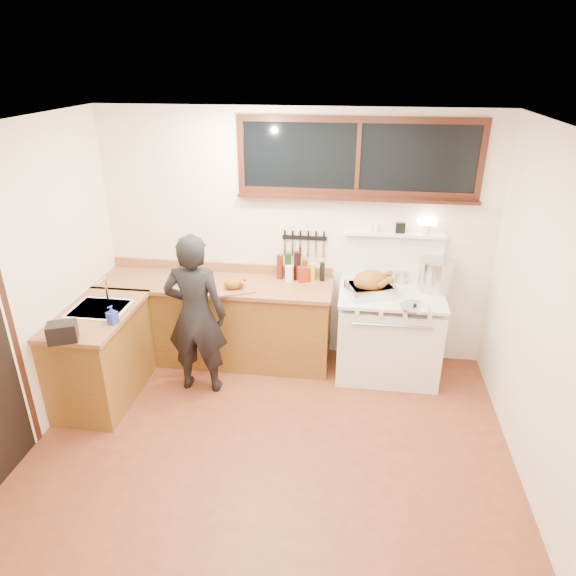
# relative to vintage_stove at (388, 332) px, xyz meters

# --- Properties ---
(ground_plane) EXTENTS (4.00, 3.50, 0.02)m
(ground_plane) POSITION_rel_vintage_stove_xyz_m (-1.00, -1.41, -0.48)
(ground_plane) COLOR brown
(room_shell) EXTENTS (4.10, 3.60, 2.65)m
(room_shell) POSITION_rel_vintage_stove_xyz_m (-1.00, -1.41, 1.18)
(room_shell) COLOR white
(room_shell) RESTS_ON ground
(counter_back) EXTENTS (2.44, 0.64, 1.00)m
(counter_back) POSITION_rel_vintage_stove_xyz_m (-1.80, 0.04, -0.01)
(counter_back) COLOR brown
(counter_back) RESTS_ON ground
(counter_left) EXTENTS (0.64, 1.09, 0.90)m
(counter_left) POSITION_rel_vintage_stove_xyz_m (-2.70, -0.79, -0.02)
(counter_left) COLOR brown
(counter_left) RESTS_ON ground
(sink_unit) EXTENTS (0.50, 0.45, 0.37)m
(sink_unit) POSITION_rel_vintage_stove_xyz_m (-2.68, -0.71, 0.38)
(sink_unit) COLOR white
(sink_unit) RESTS_ON counter_left
(vintage_stove) EXTENTS (1.02, 0.74, 1.59)m
(vintage_stove) POSITION_rel_vintage_stove_xyz_m (0.00, 0.00, 0.00)
(vintage_stove) COLOR white
(vintage_stove) RESTS_ON ground
(back_window) EXTENTS (2.32, 0.13, 0.77)m
(back_window) POSITION_rel_vintage_stove_xyz_m (-0.40, 0.31, 1.60)
(back_window) COLOR black
(back_window) RESTS_ON room_shell
(knife_strip) EXTENTS (0.46, 0.03, 0.28)m
(knife_strip) POSITION_rel_vintage_stove_xyz_m (-0.90, 0.32, 0.84)
(knife_strip) COLOR black
(knife_strip) RESTS_ON room_shell
(man) EXTENTS (0.59, 0.39, 1.60)m
(man) POSITION_rel_vintage_stove_xyz_m (-1.83, -0.53, 0.33)
(man) COLOR black
(man) RESTS_ON ground
(soap_bottle) EXTENTS (0.10, 0.10, 0.17)m
(soap_bottle) POSITION_rel_vintage_stove_xyz_m (-2.43, -0.96, 0.52)
(soap_bottle) COLOR #223BAC
(soap_bottle) RESTS_ON counter_left
(toaster) EXTENTS (0.27, 0.24, 0.16)m
(toaster) POSITION_rel_vintage_stove_xyz_m (-2.70, -1.29, 0.51)
(toaster) COLOR black
(toaster) RESTS_ON counter_left
(cutting_board) EXTENTS (0.46, 0.41, 0.13)m
(cutting_board) POSITION_rel_vintage_stove_xyz_m (-1.54, -0.14, 0.49)
(cutting_board) COLOR #935C3A
(cutting_board) RESTS_ON counter_back
(roast_turkey) EXTENTS (0.52, 0.46, 0.25)m
(roast_turkey) POSITION_rel_vintage_stove_xyz_m (-0.21, -0.05, 0.53)
(roast_turkey) COLOR silver
(roast_turkey) RESTS_ON vintage_stove
(stockpot) EXTENTS (0.45, 0.45, 0.31)m
(stockpot) POSITION_rel_vintage_stove_xyz_m (0.43, 0.15, 0.59)
(stockpot) COLOR silver
(stockpot) RESTS_ON vintage_stove
(saucepan) EXTENTS (0.21, 0.31, 0.13)m
(saucepan) POSITION_rel_vintage_stove_xyz_m (0.08, 0.29, 0.50)
(saucepan) COLOR silver
(saucepan) RESTS_ON vintage_stove
(pot_lid) EXTENTS (0.30, 0.30, 0.04)m
(pot_lid) POSITION_rel_vintage_stove_xyz_m (0.19, -0.30, 0.45)
(pot_lid) COLOR silver
(pot_lid) RESTS_ON vintage_stove
(coffee_tin) EXTENTS (0.13, 0.12, 0.16)m
(coffee_tin) POSITION_rel_vintage_stove_xyz_m (-0.90, 0.17, 0.51)
(coffee_tin) COLOR maroon
(coffee_tin) RESTS_ON counter_back
(pitcher) EXTENTS (0.09, 0.09, 0.17)m
(pitcher) POSITION_rel_vintage_stove_xyz_m (-1.04, 0.16, 0.52)
(pitcher) COLOR white
(pitcher) RESTS_ON counter_back
(bottle_cluster) EXTENTS (0.50, 0.07, 0.30)m
(bottle_cluster) POSITION_rel_vintage_stove_xyz_m (-0.97, 0.22, 0.56)
(bottle_cluster) COLOR black
(bottle_cluster) RESTS_ON counter_back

